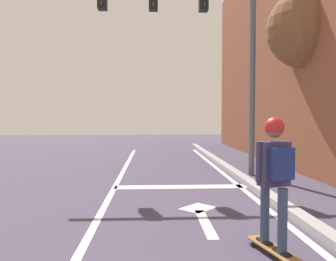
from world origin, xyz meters
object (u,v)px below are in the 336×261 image
at_px(skateboard, 273,249).
at_px(traffic_signal_mast, 194,27).
at_px(skater, 275,167).
at_px(roadside_tree, 307,30).

distance_m(skateboard, traffic_signal_mast, 6.71).
relative_size(skater, traffic_signal_mast, 0.28).
xyz_separation_m(skater, traffic_signal_mast, (-0.28, 5.40, 3.03)).
height_order(skateboard, skater, skater).
xyz_separation_m(skateboard, roadside_tree, (2.92, 5.52, 3.98)).
distance_m(skater, traffic_signal_mast, 6.20).
height_order(traffic_signal_mast, roadside_tree, traffic_signal_mast).
bearing_deg(traffic_signal_mast, roadside_tree, 2.38).
bearing_deg(skater, skateboard, 104.57).
relative_size(traffic_signal_mast, roadside_tree, 1.07).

